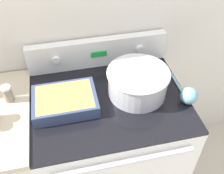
{
  "coord_description": "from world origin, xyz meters",
  "views": [
    {
      "loc": [
        -0.19,
        -0.61,
        1.87
      ],
      "look_at": [
        0.02,
        0.33,
        0.96
      ],
      "focal_mm": 42.0,
      "sensor_mm": 36.0,
      "label": 1
    }
  ],
  "objects_px": {
    "casserole_dish": "(65,101)",
    "spice_jar_white_cap": "(8,94)",
    "mixing_bowl": "(138,81)",
    "ladle": "(188,95)"
  },
  "relations": [
    {
      "from": "casserole_dish",
      "to": "spice_jar_white_cap",
      "type": "xyz_separation_m",
      "value": [
        -0.27,
        0.09,
        0.02
      ]
    },
    {
      "from": "mixing_bowl",
      "to": "ladle",
      "type": "relative_size",
      "value": 1.2
    },
    {
      "from": "mixing_bowl",
      "to": "casserole_dish",
      "type": "distance_m",
      "value": 0.38
    },
    {
      "from": "mixing_bowl",
      "to": "spice_jar_white_cap",
      "type": "relative_size",
      "value": 3.49
    },
    {
      "from": "ladle",
      "to": "casserole_dish",
      "type": "bearing_deg",
      "value": 170.43
    },
    {
      "from": "casserole_dish",
      "to": "ladle",
      "type": "relative_size",
      "value": 1.18
    },
    {
      "from": "ladle",
      "to": "spice_jar_white_cap",
      "type": "relative_size",
      "value": 2.9
    },
    {
      "from": "mixing_bowl",
      "to": "casserole_dish",
      "type": "xyz_separation_m",
      "value": [
        -0.38,
        -0.01,
        -0.04
      ]
    },
    {
      "from": "mixing_bowl",
      "to": "spice_jar_white_cap",
      "type": "distance_m",
      "value": 0.65
    },
    {
      "from": "mixing_bowl",
      "to": "ladle",
      "type": "height_order",
      "value": "mixing_bowl"
    }
  ]
}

